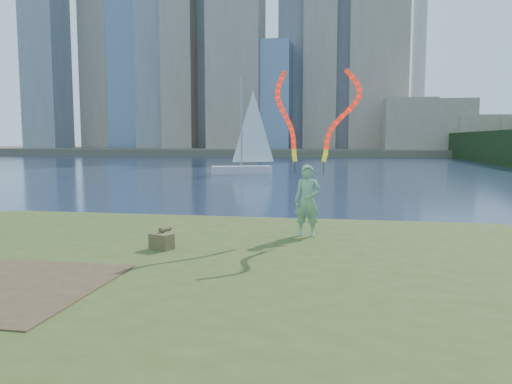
# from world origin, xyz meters

# --- Properties ---
(ground) EXTENTS (320.00, 320.00, 0.00)m
(ground) POSITION_xyz_m (0.00, 0.00, 0.00)
(ground) COLOR #18243C
(ground) RESTS_ON ground
(grassy_knoll) EXTENTS (20.00, 18.00, 0.80)m
(grassy_knoll) POSITION_xyz_m (0.00, -2.30, 0.34)
(grassy_knoll) COLOR #3A4A1A
(grassy_knoll) RESTS_ON ground
(far_shore) EXTENTS (320.00, 40.00, 1.20)m
(far_shore) POSITION_xyz_m (0.00, 95.00, 0.60)
(far_shore) COLOR #4D4838
(far_shore) RESTS_ON ground
(woman_with_ribbons) EXTENTS (2.04, 0.39, 3.98)m
(woman_with_ribbons) POSITION_xyz_m (2.09, 1.51, 2.22)
(woman_with_ribbons) COLOR #1D7D38
(woman_with_ribbons) RESTS_ON grassy_knoll
(canvas_bag) EXTENTS (0.51, 0.57, 0.41)m
(canvas_bag) POSITION_xyz_m (-0.64, -0.36, 0.97)
(canvas_bag) COLOR #464024
(canvas_bag) RESTS_ON grassy_knoll
(sailboat) EXTENTS (5.38, 3.27, 8.21)m
(sailboat) POSITION_xyz_m (-5.60, 32.73, 1.41)
(sailboat) COLOR beige
(sailboat) RESTS_ON ground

